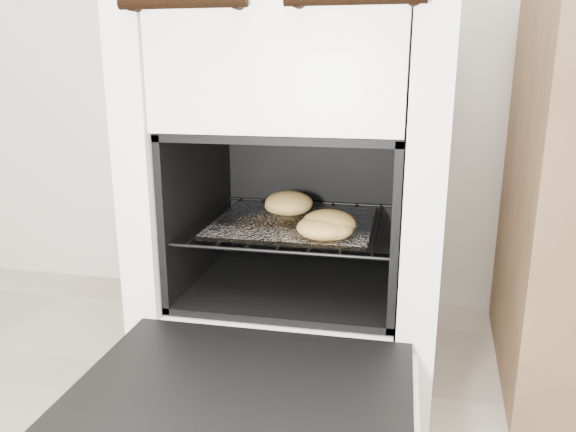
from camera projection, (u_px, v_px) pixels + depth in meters
name	position (u px, v px, depth m)	size (l,w,h in m)	color
stove	(301.00, 179.00, 1.29)	(0.61, 0.67, 0.93)	white
oven_door	(242.00, 400.00, 0.88)	(0.54, 0.42, 0.04)	black
oven_rack	(295.00, 223.00, 1.25)	(0.44, 0.42, 0.01)	black
foil_sheet	(294.00, 223.00, 1.23)	(0.34, 0.30, 0.01)	silver
baked_rolls	(310.00, 216.00, 1.18)	(0.27, 0.30, 0.05)	tan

